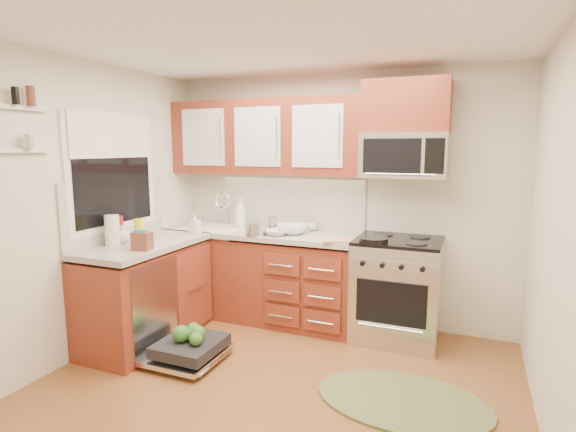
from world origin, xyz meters
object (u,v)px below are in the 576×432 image
at_px(upper_cabinets, 265,137).
at_px(cup, 312,226).
at_px(paper_towel_roll, 112,230).
at_px(cutting_board, 339,241).
at_px(dishwasher, 186,350).
at_px(microwave, 404,155).
at_px(range, 397,289).
at_px(sink, 215,239).
at_px(stock_pot, 255,228).
at_px(skillet, 374,240).
at_px(bowl_b, 292,229).
at_px(rug, 403,400).
at_px(bowl_a, 277,233).

relative_size(upper_cabinets, cup, 18.13).
bearing_deg(paper_towel_roll, cutting_board, 26.95).
bearing_deg(upper_cabinets, paper_towel_roll, -124.78).
distance_m(upper_cabinets, paper_towel_roll, 1.74).
bearing_deg(cup, dishwasher, -115.02).
relative_size(paper_towel_roll, cup, 2.37).
bearing_deg(microwave, range, -90.00).
distance_m(sink, cutting_board, 1.45).
relative_size(sink, stock_pot, 2.86).
relative_size(microwave, skillet, 2.98).
xyz_separation_m(cutting_board, bowl_b, (-0.53, 0.19, 0.04)).
height_order(skillet, stock_pot, stock_pot).
distance_m(microwave, bowl_b, 1.27).
relative_size(upper_cabinets, stock_pot, 9.45).
relative_size(upper_cabinets, paper_towel_roll, 7.64).
bearing_deg(stock_pot, sink, 161.07).
xyz_separation_m(range, bowl_b, (-1.03, -0.02, 0.50)).
bearing_deg(stock_pot, upper_cabinets, 99.29).
relative_size(range, microwave, 1.25).
distance_m(range, rug, 1.18).
xyz_separation_m(dishwasher, bowl_a, (0.40, 0.98, 0.85)).
bearing_deg(sink, microwave, 3.85).
height_order(bowl_b, cup, bowl_b).
distance_m(upper_cabinets, bowl_a, 1.00).
bearing_deg(rug, skillet, 116.41).
bearing_deg(paper_towel_roll, rug, 1.28).
height_order(range, bowl_a, bowl_a).
bearing_deg(sink, paper_towel_roll, -107.58).
height_order(rug, cutting_board, cutting_board).
xyz_separation_m(microwave, cutting_board, (-0.50, -0.33, -0.76)).
distance_m(paper_towel_roll, bowl_b, 1.66).
bearing_deg(range, cutting_board, -157.22).
bearing_deg(bowl_a, upper_cabinets, 131.68).
height_order(stock_pot, bowl_a, stock_pot).
bearing_deg(rug, cutting_board, 130.40).
height_order(sink, stock_pot, stock_pot).
xyz_separation_m(stock_pot, paper_towel_roll, (-0.93, -0.90, 0.07)).
relative_size(rug, bowl_a, 5.34).
xyz_separation_m(sink, stock_pot, (0.58, -0.20, 0.19)).
xyz_separation_m(microwave, bowl_a, (-1.14, -0.27, -0.75)).
xyz_separation_m(range, rug, (0.22, -1.06, -0.46)).
bearing_deg(sink, skillet, -7.81).
relative_size(range, bowl_a, 4.17).
xyz_separation_m(sink, paper_towel_roll, (-0.35, -1.10, 0.26)).
bearing_deg(cutting_board, stock_pot, 180.00).
distance_m(upper_cabinets, dishwasher, 2.19).
bearing_deg(bowl_b, upper_cabinets, 155.85).
bearing_deg(skillet, sink, 172.19).
height_order(cutting_board, paper_towel_roll, paper_towel_roll).
xyz_separation_m(microwave, sink, (-1.93, -0.13, -0.90)).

